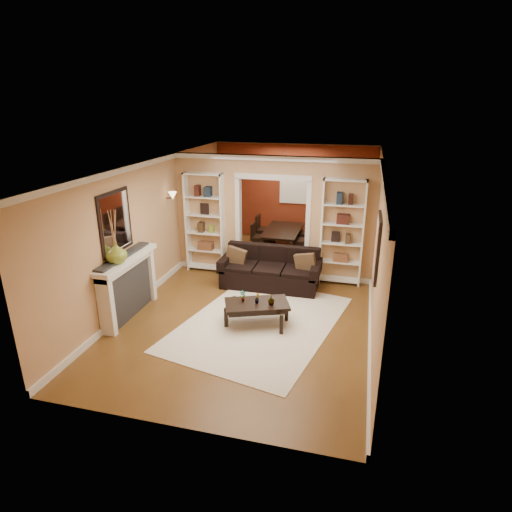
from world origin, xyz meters
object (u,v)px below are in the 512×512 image
(bookshelf_right, at_px, (342,233))
(dining_table, at_px, (284,240))
(coffee_table, at_px, (257,313))
(bookshelf_left, at_px, (205,223))
(sofa, at_px, (270,268))
(fireplace, at_px, (130,287))

(bookshelf_right, xyz_separation_m, dining_table, (-1.61, 1.85, -0.86))
(bookshelf_right, relative_size, dining_table, 1.40)
(coffee_table, distance_m, bookshelf_right, 2.78)
(bookshelf_left, distance_m, bookshelf_right, 3.10)
(sofa, height_order, bookshelf_left, bookshelf_left)
(fireplace, bearing_deg, bookshelf_left, 77.95)
(fireplace, distance_m, dining_table, 4.84)
(bookshelf_left, relative_size, fireplace, 1.35)
(sofa, xyz_separation_m, bookshelf_right, (1.43, 0.58, 0.73))
(sofa, height_order, bookshelf_right, bookshelf_right)
(bookshelf_left, xyz_separation_m, fireplace, (-0.54, -2.53, -0.57))
(sofa, height_order, fireplace, fireplace)
(fireplace, xyz_separation_m, dining_table, (2.03, 4.38, -0.29))
(coffee_table, relative_size, fireplace, 0.66)
(bookshelf_right, height_order, dining_table, bookshelf_right)
(coffee_table, distance_m, bookshelf_left, 3.05)
(sofa, distance_m, dining_table, 2.44)
(bookshelf_left, relative_size, bookshelf_right, 1.00)
(coffee_table, height_order, bookshelf_left, bookshelf_left)
(sofa, relative_size, coffee_table, 1.91)
(coffee_table, relative_size, bookshelf_left, 0.49)
(bookshelf_left, bearing_deg, coffee_table, -51.50)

